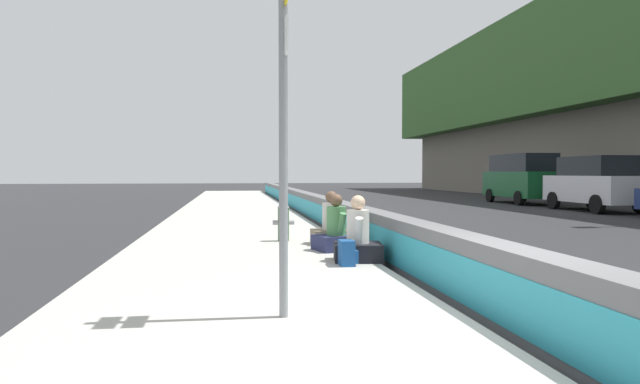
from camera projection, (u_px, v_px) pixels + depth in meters
ground_plane at (513, 331)px, 5.58m from camera, size 160.00×160.00×0.00m
sidewalk_strip at (250, 336)px, 5.16m from camera, size 80.00×4.40×0.14m
jersey_barrier at (513, 289)px, 5.57m from camera, size 76.00×0.45×0.85m
route_sign_post at (284, 112)px, 5.51m from camera, size 0.44×0.09×3.60m
fire_hydrant at (283, 220)px, 11.79m from camera, size 0.26×0.46×0.88m
seated_person_foreground at (358, 240)px, 9.14m from camera, size 0.77×0.87×1.09m
seated_person_middle at (336, 233)px, 10.39m from camera, size 0.84×0.92×1.06m
seated_person_rear at (331, 227)px, 11.33m from camera, size 0.69×0.79×1.08m
backpack at (347, 253)px, 8.67m from camera, size 0.32×0.28×0.40m
parked_car_fourth at (595, 183)px, 22.86m from camera, size 4.86×2.19×2.28m
parked_car_midline at (521, 178)px, 28.58m from camera, size 5.17×2.24×2.56m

